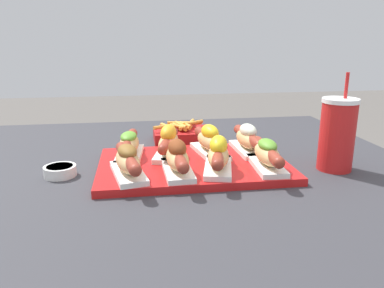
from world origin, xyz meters
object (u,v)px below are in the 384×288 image
object	(u,v)px
hot_dog_2	(218,155)
hot_dog_1	(177,158)
hot_dog_0	(128,161)
hot_dog_3	(267,154)
hot_dog_5	(169,142)
drink_cup	(337,134)
sauce_bowl	(60,170)
fries_basket	(184,134)
hot_dog_4	(129,145)
hot_dog_6	(210,141)
hot_dog_7	(248,139)
serving_tray	(193,165)

from	to	relation	value
hot_dog_2	hot_dog_1	bearing A→B (deg)	-177.30
hot_dog_0	hot_dog_2	distance (m)	0.20
hot_dog_3	hot_dog_2	bearing A→B (deg)	178.53
hot_dog_5	drink_cup	bearing A→B (deg)	-16.12
sauce_bowl	fries_basket	distance (m)	0.42
hot_dog_1	hot_dog_3	size ratio (longest dim) A/B	1.00
hot_dog_4	sauce_bowl	world-z (taller)	hot_dog_4
hot_dog_0	hot_dog_5	xyz separation A→B (m)	(0.10, 0.13, 0.00)
hot_dog_6	sauce_bowl	bearing A→B (deg)	-170.02
hot_dog_3	drink_cup	world-z (taller)	drink_cup
hot_dog_2	hot_dog_5	distance (m)	0.16
hot_dog_6	sauce_bowl	size ratio (longest dim) A/B	2.66
hot_dog_1	hot_dog_3	world-z (taller)	hot_dog_1
hot_dog_7	hot_dog_5	bearing A→B (deg)	-178.84
hot_dog_1	hot_dog_2	size ratio (longest dim) A/B	1.02
drink_cup	fries_basket	distance (m)	0.47
hot_dog_1	hot_dog_0	bearing A→B (deg)	-178.60
hot_dog_1	hot_dog_4	bearing A→B (deg)	129.55
hot_dog_1	hot_dog_4	distance (m)	0.17
hot_dog_4	hot_dog_5	bearing A→B (deg)	-0.19
hot_dog_5	hot_dog_6	xyz separation A→B (m)	(0.11, -0.00, -0.00)
hot_dog_2	hot_dog_6	bearing A→B (deg)	87.73
hot_dog_3	fries_basket	size ratio (longest dim) A/B	1.04
hot_dog_3	sauce_bowl	world-z (taller)	hot_dog_3
serving_tray	hot_dog_7	bearing A→B (deg)	22.72
hot_dog_0	drink_cup	size ratio (longest dim) A/B	0.83
hot_dog_0	hot_dog_3	distance (m)	0.32
hot_dog_7	hot_dog_1	bearing A→B (deg)	-146.42
drink_cup	serving_tray	bearing A→B (deg)	171.17
hot_dog_0	hot_dog_1	bearing A→B (deg)	1.40
hot_dog_0	hot_dog_5	size ratio (longest dim) A/B	1.01
serving_tray	hot_dog_3	distance (m)	0.18
hot_dog_2	hot_dog_3	world-z (taller)	hot_dog_2
hot_dog_2	hot_dog_4	bearing A→B (deg)	148.04
fries_basket	hot_dog_6	bearing A→B (deg)	-78.27
hot_dog_7	hot_dog_2	bearing A→B (deg)	-129.78
hot_dog_3	hot_dog_6	xyz separation A→B (m)	(-0.11, 0.13, 0.00)
hot_dog_7	drink_cup	xyz separation A→B (m)	(0.18, -0.12, 0.04)
hot_dog_5	sauce_bowl	world-z (taller)	hot_dog_5
hot_dog_6	hot_dog_7	bearing A→B (deg)	2.46
fries_basket	hot_dog_0	bearing A→B (deg)	-116.11
hot_dog_0	sauce_bowl	xyz separation A→B (m)	(-0.16, 0.07, -0.04)
hot_dog_6	sauce_bowl	world-z (taller)	hot_dog_6
serving_tray	hot_dog_4	bearing A→B (deg)	158.28
hot_dog_3	fries_basket	xyz separation A→B (m)	(-0.15, 0.33, -0.03)
hot_dog_0	hot_dog_3	bearing A→B (deg)	0.76
fries_basket	hot_dog_4	bearing A→B (deg)	-128.78
hot_dog_0	hot_dog_3	size ratio (longest dim) A/B	0.99
hot_dog_6	fries_basket	world-z (taller)	hot_dog_6
hot_dog_0	hot_dog_5	distance (m)	0.17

